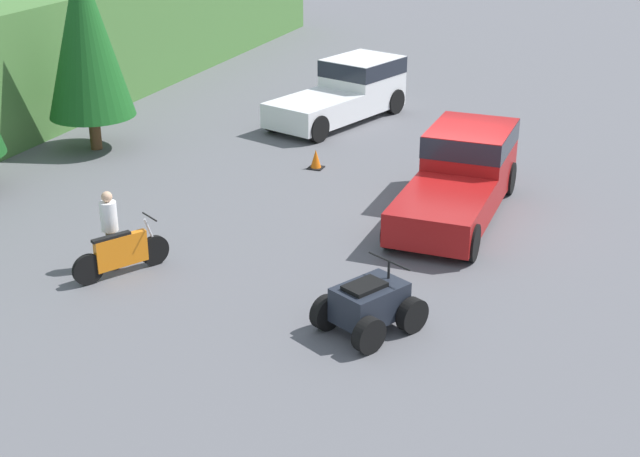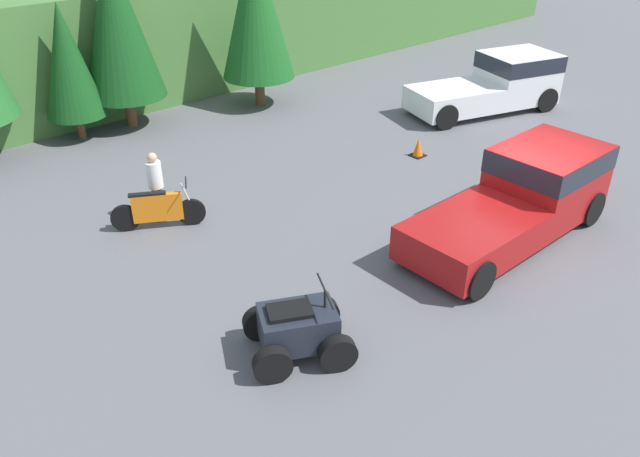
% 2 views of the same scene
% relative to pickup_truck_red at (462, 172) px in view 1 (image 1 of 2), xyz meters
% --- Properties ---
extents(ground_plane, '(80.00, 80.00, 0.00)m').
position_rel_pickup_truck_red_xyz_m(ground_plane, '(0.24, 0.23, -1.00)').
color(ground_plane, '#5B5B60').
extents(tree_right, '(2.53, 2.53, 5.76)m').
position_rel_pickup_truck_red_xyz_m(tree_right, '(0.94, 11.35, 2.39)').
color(tree_right, brown).
rests_on(tree_right, ground_plane).
extents(pickup_truck_red, '(5.59, 2.11, 1.90)m').
position_rel_pickup_truck_red_xyz_m(pickup_truck_red, '(0.00, 0.00, 0.00)').
color(pickup_truck_red, maroon).
rests_on(pickup_truck_red, ground_plane).
extents(pickup_truck_second, '(5.65, 3.51, 1.90)m').
position_rel_pickup_truck_red_xyz_m(pickup_truck_second, '(6.85, 5.40, -0.00)').
color(pickup_truck_second, white).
rests_on(pickup_truck_second, ground_plane).
extents(dirt_bike, '(1.95, 1.23, 1.15)m').
position_rel_pickup_truck_red_xyz_m(dirt_bike, '(-6.24, 5.83, -0.52)').
color(dirt_bike, black).
rests_on(dirt_bike, ground_plane).
extents(quad_atv, '(2.22, 2.03, 1.29)m').
position_rel_pickup_truck_red_xyz_m(quad_atv, '(-6.64, 0.21, -0.48)').
color(quad_atv, black).
rests_on(quad_atv, ground_plane).
extents(rider_person, '(0.51, 0.51, 1.74)m').
position_rel_pickup_truck_red_xyz_m(rider_person, '(-6.01, 6.22, -0.05)').
color(rider_person, brown).
rests_on(rider_person, ground_plane).
extents(traffic_cone, '(0.42, 0.42, 0.55)m').
position_rel_pickup_truck_red_xyz_m(traffic_cone, '(1.64, 4.51, -0.74)').
color(traffic_cone, black).
rests_on(traffic_cone, ground_plane).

